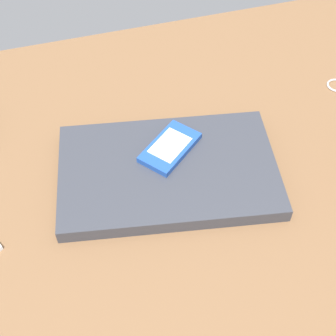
# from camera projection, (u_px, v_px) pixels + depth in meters

# --- Properties ---
(desk_surface) EXTENTS (1.20, 0.80, 0.03)m
(desk_surface) POSITION_uv_depth(u_px,v_px,m) (212.00, 166.00, 0.80)
(desk_surface) COLOR brown
(desk_surface) RESTS_ON ground
(laptop_closed) EXTENTS (0.37, 0.27, 0.02)m
(laptop_closed) POSITION_uv_depth(u_px,v_px,m) (168.00, 171.00, 0.76)
(laptop_closed) COLOR #33353D
(laptop_closed) RESTS_ON desk_surface
(cell_phone_on_laptop) EXTENTS (0.11, 0.11, 0.01)m
(cell_phone_on_laptop) POSITION_uv_depth(u_px,v_px,m) (170.00, 147.00, 0.77)
(cell_phone_on_laptop) COLOR #1E479E
(cell_phone_on_laptop) RESTS_ON laptop_closed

